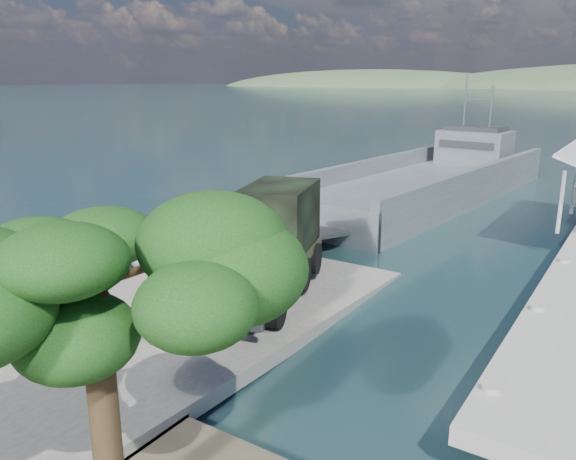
# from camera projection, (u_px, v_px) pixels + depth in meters

# --- Properties ---
(ground) EXTENTS (1400.00, 1400.00, 0.00)m
(ground) POSITION_uv_depth(u_px,v_px,m) (201.00, 310.00, 21.83)
(ground) COLOR #1A3C3F
(ground) RESTS_ON ground
(boat_ramp) EXTENTS (10.00, 18.00, 0.50)m
(boat_ramp) POSITION_uv_depth(u_px,v_px,m) (182.00, 312.00, 20.96)
(boat_ramp) COLOR slate
(boat_ramp) RESTS_ON ground
(shoreline_rocks) EXTENTS (3.20, 5.60, 0.90)m
(shoreline_rocks) POSITION_uv_depth(u_px,v_px,m) (105.00, 276.00, 25.51)
(shoreline_rocks) COLOR #5B5B58
(shoreline_rocks) RESTS_ON ground
(landing_craft) EXTENTS (11.15, 33.68, 9.84)m
(landing_craft) POSITION_uv_depth(u_px,v_px,m) (423.00, 189.00, 41.51)
(landing_craft) COLOR #4B5359
(landing_craft) RESTS_ON ground
(military_truck) EXTENTS (5.12, 9.08, 4.04)m
(military_truck) POSITION_uv_depth(u_px,v_px,m) (269.00, 243.00, 21.79)
(military_truck) COLOR black
(military_truck) RESTS_ON boat_ramp
(soldier) EXTENTS (0.75, 0.53, 1.96)m
(soldier) POSITION_uv_depth(u_px,v_px,m) (157.00, 260.00, 23.12)
(soldier) COLOR #22341C
(soldier) RESTS_ON boat_ramp
(overhang_tree) EXTENTS (6.85, 6.31, 6.22)m
(overhang_tree) POSITION_uv_depth(u_px,v_px,m) (96.00, 291.00, 10.17)
(overhang_tree) COLOR #382916
(overhang_tree) RESTS_ON ground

